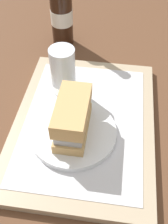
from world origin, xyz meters
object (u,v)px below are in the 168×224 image
object	(u,v)px
sandwich	(73,116)
beer_bottle	(61,12)
plate	(73,132)
beer_glass	(63,70)

from	to	relation	value
sandwich	beer_bottle	distance (m)	0.38
plate	beer_bottle	xyz separation A→B (m)	(0.37, 0.10, 0.08)
sandwich	beer_bottle	world-z (taller)	beer_bottle
beer_glass	plate	bearing A→B (deg)	-161.06
sandwich	beer_bottle	bearing A→B (deg)	14.91
plate	beer_glass	distance (m)	0.15
plate	beer_glass	size ratio (longest dim) A/B	1.52
plate	sandwich	bearing A→B (deg)	-0.34
sandwich	beer_bottle	size ratio (longest dim) A/B	0.50
plate	beer_bottle	bearing A→B (deg)	14.45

